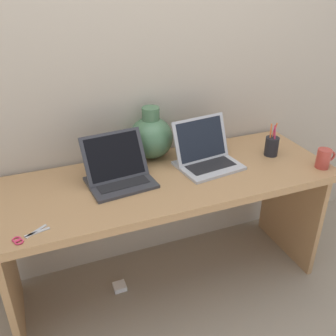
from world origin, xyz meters
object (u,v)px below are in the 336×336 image
object	(u,v)px
laptop_left	(118,170)
laptop_right	(205,153)
coffee_mug	(324,158)
green_vase	(151,137)
scissors	(25,237)
pen_cup	(272,146)
power_brick	(120,287)

from	to	relation	value
laptop_left	laptop_right	bearing A→B (deg)	0.98
laptop_left	coffee_mug	distance (m)	1.05
laptop_left	laptop_right	xyz separation A→B (m)	(0.47, 0.01, 0.00)
green_vase	scissors	bearing A→B (deg)	-145.00
laptop_left	pen_cup	xyz separation A→B (m)	(0.86, -0.03, -0.01)
scissors	pen_cup	bearing A→B (deg)	11.17
laptop_right	coffee_mug	xyz separation A→B (m)	(0.55, -0.26, -0.01)
laptop_left	coffee_mug	bearing A→B (deg)	-13.79
laptop_right	scissors	size ratio (longest dim) A/B	2.35
laptop_right	power_brick	bearing A→B (deg)	-178.99
pen_cup	scissors	xyz separation A→B (m)	(-1.31, -0.26, -0.05)
pen_cup	power_brick	world-z (taller)	pen_cup
laptop_left	green_vase	xyz separation A→B (m)	(0.24, 0.19, 0.06)
power_brick	laptop_left	bearing A→B (deg)	1.29
scissors	power_brick	size ratio (longest dim) A/B	2.08
pen_cup	laptop_left	bearing A→B (deg)	177.97
laptop_left	power_brick	distance (m)	0.75
laptop_left	laptop_right	distance (m)	0.47
green_vase	coffee_mug	size ratio (longest dim) A/B	2.54
laptop_left	pen_cup	distance (m)	0.86
coffee_mug	power_brick	bearing A→B (deg)	166.73
pen_cup	green_vase	bearing A→B (deg)	160.02
laptop_right	green_vase	bearing A→B (deg)	141.10
laptop_right	coffee_mug	world-z (taller)	laptop_right
laptop_left	coffee_mug	size ratio (longest dim) A/B	2.94
laptop_right	coffee_mug	distance (m)	0.61
laptop_right	scissors	distance (m)	0.97
coffee_mug	power_brick	size ratio (longest dim) A/B	1.59
laptop_right	pen_cup	xyz separation A→B (m)	(0.39, -0.04, -0.01)
pen_cup	scissors	bearing A→B (deg)	-168.83
laptop_left	scissors	size ratio (longest dim) A/B	2.25
laptop_left	laptop_right	world-z (taller)	laptop_right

